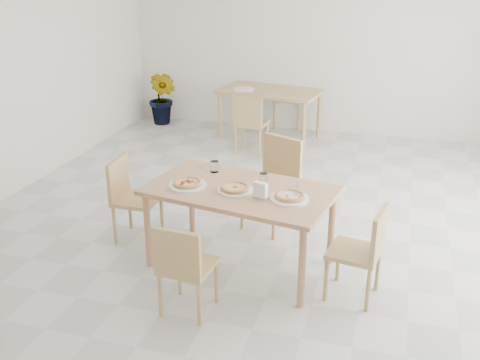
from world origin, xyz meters
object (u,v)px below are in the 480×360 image
(chair_south, at_px, (184,264))
(chair_back_s, at_px, (250,120))
(chair_north, at_px, (275,176))
(pizza_mushroom, at_px, (290,196))
(tumbler_b, at_px, (215,167))
(potted_plant, at_px, (163,98))
(plate_pepperoni, at_px, (188,185))
(second_table, at_px, (270,95))
(chair_back_n, at_px, (290,93))
(plate_margherita, at_px, (235,190))
(tumbler_a, at_px, (264,179))
(pizza_margherita, at_px, (235,188))
(plate_empty, at_px, (244,89))
(chair_east, at_px, (364,247))
(plate_mushroom, at_px, (289,198))
(napkin_holder, at_px, (261,191))
(main_table, at_px, (240,197))
(pizza_pepperoni, at_px, (188,183))
(chair_west, at_px, (129,193))

(chair_south, relative_size, chair_back_s, 0.92)
(chair_north, bearing_deg, pizza_mushroom, -48.42)
(chair_north, height_order, tumbler_b, chair_north)
(pizza_mushroom, distance_m, potted_plant, 5.07)
(chair_south, distance_m, pizza_mushroom, 1.05)
(plate_pepperoni, bearing_deg, potted_plant, 116.58)
(chair_south, height_order, second_table, chair_south)
(chair_back_n, height_order, potted_plant, chair_back_n)
(plate_margherita, xyz_separation_m, tumbler_a, (0.19, 0.23, 0.04))
(pizza_margherita, relative_size, chair_back_s, 0.34)
(chair_back_n, bearing_deg, plate_margherita, -88.03)
(plate_margherita, bearing_deg, plate_empty, 104.96)
(chair_east, relative_size, tumbler_a, 8.35)
(plate_mushroom, relative_size, pizza_margherita, 1.14)
(plate_margherita, xyz_separation_m, chair_back_n, (-0.47, 4.61, -0.23))
(tumbler_b, bearing_deg, chair_south, -83.00)
(plate_pepperoni, xyz_separation_m, second_table, (-0.18, 3.83, -0.09))
(plate_mushroom, height_order, chair_back_s, chair_back_s)
(pizza_margherita, height_order, plate_empty, pizza_margherita)
(napkin_holder, relative_size, potted_plant, 0.16)
(main_table, bearing_deg, napkin_holder, -25.27)
(pizza_pepperoni, relative_size, potted_plant, 0.34)
(potted_plant, bearing_deg, plate_empty, -13.47)
(plate_pepperoni, height_order, pizza_mushroom, pizza_mushroom)
(second_table, height_order, potted_plant, potted_plant)
(plate_pepperoni, height_order, pizza_pepperoni, pizza_pepperoni)
(chair_north, relative_size, napkin_holder, 6.52)
(chair_south, relative_size, plate_pepperoni, 2.34)
(chair_south, height_order, potted_plant, potted_plant)
(chair_south, bearing_deg, potted_plant, -59.97)
(chair_north, distance_m, napkin_holder, 1.08)
(chair_west, relative_size, napkin_holder, 5.74)
(chair_south, bearing_deg, chair_north, -95.30)
(chair_south, height_order, pizza_pepperoni, pizza_pepperoni)
(chair_back_s, bearing_deg, tumbler_b, 101.78)
(pizza_margherita, bearing_deg, tumbler_b, 129.40)
(chair_east, relative_size, chair_back_s, 0.95)
(tumbler_b, distance_m, second_table, 3.45)
(chair_west, bearing_deg, chair_east, -102.58)
(tumbler_a, bearing_deg, chair_back_n, 98.62)
(pizza_margherita, distance_m, tumbler_b, 0.50)
(pizza_margherita, height_order, second_table, pizza_margherita)
(chair_east, relative_size, pizza_margherita, 2.81)
(chair_west, relative_size, plate_empty, 2.52)
(chair_west, height_order, tumbler_b, tumbler_b)
(plate_margherita, relative_size, tumbler_a, 3.18)
(chair_south, xyz_separation_m, plate_mushroom, (0.65, 0.75, 0.31))
(chair_south, bearing_deg, napkin_holder, -116.17)
(plate_pepperoni, bearing_deg, tumbler_b, 74.04)
(chair_north, height_order, plate_empty, chair_north)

